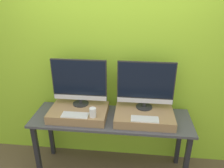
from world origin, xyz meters
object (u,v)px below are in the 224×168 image
(mug, at_px, (93,112))
(keyboard_right, at_px, (145,119))
(keyboard_left, at_px, (75,115))
(monitor_right, at_px, (146,84))
(monitor_left, at_px, (79,81))

(mug, relative_size, keyboard_right, 0.36)
(keyboard_left, xyz_separation_m, mug, (0.20, -0.00, 0.04))
(keyboard_left, distance_m, monitor_right, 0.85)
(monitor_left, bearing_deg, mug, -52.89)
(monitor_left, xyz_separation_m, monitor_right, (0.75, 0.00, 0.00))
(mug, distance_m, monitor_right, 0.66)
(mug, bearing_deg, keyboard_right, 0.00)
(keyboard_left, bearing_deg, mug, -0.00)
(monitor_right, xyz_separation_m, keyboard_right, (0.00, -0.26, -0.29))
(keyboard_left, height_order, monitor_right, monitor_right)
(monitor_left, height_order, keyboard_left, monitor_left)
(monitor_left, relative_size, mug, 6.11)
(monitor_left, xyz_separation_m, keyboard_left, (-0.00, -0.26, -0.29))
(keyboard_right, bearing_deg, monitor_right, 90.00)
(monitor_left, distance_m, keyboard_right, 0.85)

